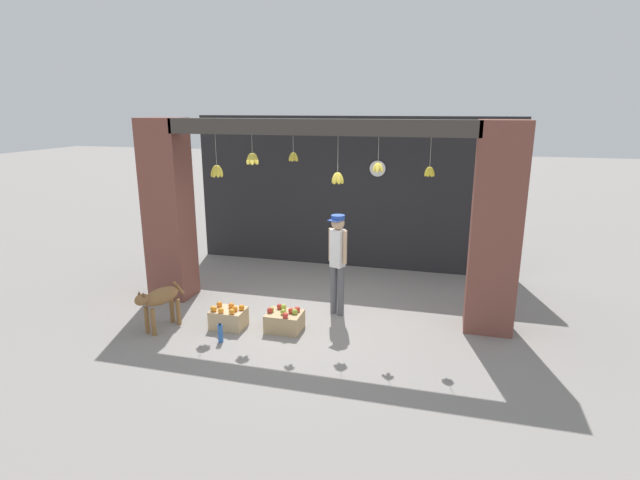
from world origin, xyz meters
name	(u,v)px	position (x,y,z in m)	size (l,w,h in m)	color
ground_plane	(313,317)	(0.00, 0.00, 0.00)	(60.00, 60.00, 0.00)	gray
shop_back_wall	(351,193)	(0.00, 2.87, 1.56)	(6.67, 0.12, 3.12)	#232326
shop_pillar_left	(168,210)	(-2.69, 0.30, 1.56)	(0.70, 0.60, 3.12)	brown
shop_pillar_right	(495,230)	(2.69, 0.30, 1.56)	(0.70, 0.60, 3.12)	brown
storefront_awning	(313,131)	(-0.03, 0.12, 2.95)	(4.77, 0.27, 0.96)	#3D3833
dog	(159,299)	(-2.12, -1.04, 0.49)	(0.44, 0.88, 0.71)	olive
shopkeeper	(338,257)	(0.34, 0.24, 0.98)	(0.32, 0.30, 1.66)	#56565B
fruit_crate_oranges	(228,317)	(-1.16, -0.70, 0.16)	(0.51, 0.39, 0.37)	tan
fruit_crate_apples	(284,320)	(-0.29, -0.57, 0.16)	(0.53, 0.44, 0.36)	tan
water_bottle	(220,333)	(-1.06, -1.19, 0.14)	(0.08, 0.08, 0.30)	#2D60AD
wall_clock	(378,169)	(0.56, 2.79, 2.10)	(0.34, 0.03, 0.34)	black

